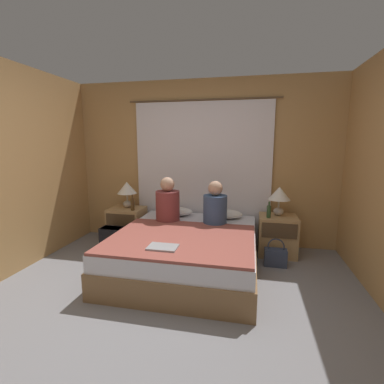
{
  "coord_description": "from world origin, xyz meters",
  "views": [
    {
      "loc": [
        0.75,
        -2.19,
        1.57
      ],
      "look_at": [
        0.0,
        1.3,
        0.93
      ],
      "focal_mm": 26.0,
      "sensor_mm": 36.0,
      "label": 1
    }
  ],
  "objects_px": {
    "lamp_left": "(127,190)",
    "beer_bottle_on_right_stand": "(269,211)",
    "bed": "(187,251)",
    "person_right_in_bed": "(215,207)",
    "nightstand_left": "(127,225)",
    "pillow_right": "(223,214)",
    "laptop_on_bed": "(163,247)",
    "backpack_on_floor": "(114,239)",
    "handbag_on_floor": "(275,257)",
    "beer_bottle_on_left_stand": "(133,204)",
    "nightstand_right": "(277,235)",
    "pillow_left": "(175,211)",
    "person_left_in_bed": "(168,204)",
    "lamp_right": "(279,196)"
  },
  "relations": [
    {
      "from": "lamp_left",
      "to": "beer_bottle_on_right_stand",
      "type": "height_order",
      "value": "lamp_left"
    },
    {
      "from": "bed",
      "to": "person_right_in_bed",
      "type": "xyz_separation_m",
      "value": [
        0.29,
        0.38,
        0.49
      ]
    },
    {
      "from": "nightstand_left",
      "to": "pillow_right",
      "type": "distance_m",
      "value": 1.53
    },
    {
      "from": "laptop_on_bed",
      "to": "backpack_on_floor",
      "type": "distance_m",
      "value": 1.38
    },
    {
      "from": "handbag_on_floor",
      "to": "lamp_left",
      "type": "bearing_deg",
      "value": 168.96
    },
    {
      "from": "nightstand_left",
      "to": "beer_bottle_on_left_stand",
      "type": "height_order",
      "value": "beer_bottle_on_left_stand"
    },
    {
      "from": "beer_bottle_on_right_stand",
      "to": "person_right_in_bed",
      "type": "bearing_deg",
      "value": -162.42
    },
    {
      "from": "nightstand_left",
      "to": "nightstand_right",
      "type": "height_order",
      "value": "same"
    },
    {
      "from": "backpack_on_floor",
      "to": "pillow_left",
      "type": "bearing_deg",
      "value": 33.89
    },
    {
      "from": "pillow_left",
      "to": "person_left_in_bed",
      "type": "relative_size",
      "value": 0.88
    },
    {
      "from": "beer_bottle_on_left_stand",
      "to": "person_left_in_bed",
      "type": "bearing_deg",
      "value": -19.76
    },
    {
      "from": "pillow_right",
      "to": "laptop_on_bed",
      "type": "distance_m",
      "value": 1.47
    },
    {
      "from": "pillow_right",
      "to": "bed",
      "type": "bearing_deg",
      "value": -116.23
    },
    {
      "from": "laptop_on_bed",
      "to": "handbag_on_floor",
      "type": "distance_m",
      "value": 1.58
    },
    {
      "from": "nightstand_left",
      "to": "pillow_left",
      "type": "distance_m",
      "value": 0.81
    },
    {
      "from": "pillow_right",
      "to": "handbag_on_floor",
      "type": "bearing_deg",
      "value": -30.59
    },
    {
      "from": "pillow_left",
      "to": "person_right_in_bed",
      "type": "xyz_separation_m",
      "value": [
        0.66,
        -0.36,
        0.18
      ]
    },
    {
      "from": "handbag_on_floor",
      "to": "person_left_in_bed",
      "type": "bearing_deg",
      "value": 177.57
    },
    {
      "from": "pillow_left",
      "to": "backpack_on_floor",
      "type": "distance_m",
      "value": 0.96
    },
    {
      "from": "person_right_in_bed",
      "to": "beer_bottle_on_right_stand",
      "type": "height_order",
      "value": "person_right_in_bed"
    },
    {
      "from": "person_left_in_bed",
      "to": "bed",
      "type": "bearing_deg",
      "value": -46.58
    },
    {
      "from": "lamp_right",
      "to": "pillow_right",
      "type": "distance_m",
      "value": 0.83
    },
    {
      "from": "nightstand_left",
      "to": "beer_bottle_on_right_stand",
      "type": "bearing_deg",
      "value": -2.87
    },
    {
      "from": "lamp_left",
      "to": "lamp_right",
      "type": "xyz_separation_m",
      "value": [
        2.28,
        0.0,
        0.0
      ]
    },
    {
      "from": "person_right_in_bed",
      "to": "lamp_left",
      "type": "bearing_deg",
      "value": 165.4
    },
    {
      "from": "person_left_in_bed",
      "to": "beer_bottle_on_left_stand",
      "type": "xyz_separation_m",
      "value": [
        -0.62,
        0.22,
        -0.09
      ]
    },
    {
      "from": "bed",
      "to": "beer_bottle_on_left_stand",
      "type": "height_order",
      "value": "beer_bottle_on_left_stand"
    },
    {
      "from": "backpack_on_floor",
      "to": "handbag_on_floor",
      "type": "distance_m",
      "value": 2.22
    },
    {
      "from": "bed",
      "to": "backpack_on_floor",
      "type": "relative_size",
      "value": 4.98
    },
    {
      "from": "bed",
      "to": "beer_bottle_on_right_stand",
      "type": "height_order",
      "value": "beer_bottle_on_right_stand"
    },
    {
      "from": "pillow_left",
      "to": "bed",
      "type": "bearing_deg",
      "value": -63.77
    },
    {
      "from": "pillow_right",
      "to": "beer_bottle_on_right_stand",
      "type": "bearing_deg",
      "value": -12.66
    },
    {
      "from": "lamp_right",
      "to": "person_right_in_bed",
      "type": "distance_m",
      "value": 0.93
    },
    {
      "from": "lamp_left",
      "to": "pillow_right",
      "type": "relative_size",
      "value": 0.74
    },
    {
      "from": "nightstand_right",
      "to": "pillow_right",
      "type": "distance_m",
      "value": 0.81
    },
    {
      "from": "nightstand_left",
      "to": "beer_bottle_on_right_stand",
      "type": "relative_size",
      "value": 2.49
    },
    {
      "from": "nightstand_right",
      "to": "handbag_on_floor",
      "type": "distance_m",
      "value": 0.43
    },
    {
      "from": "beer_bottle_on_right_stand",
      "to": "lamp_right",
      "type": "bearing_deg",
      "value": 47.04
    },
    {
      "from": "lamp_right",
      "to": "beer_bottle_on_left_stand",
      "type": "relative_size",
      "value": 1.71
    },
    {
      "from": "nightstand_right",
      "to": "backpack_on_floor",
      "type": "relative_size",
      "value": 1.44
    },
    {
      "from": "nightstand_left",
      "to": "beer_bottle_on_left_stand",
      "type": "bearing_deg",
      "value": -35.06
    },
    {
      "from": "person_left_in_bed",
      "to": "handbag_on_floor",
      "type": "height_order",
      "value": "person_left_in_bed"
    },
    {
      "from": "nightstand_left",
      "to": "nightstand_right",
      "type": "distance_m",
      "value": 2.28
    },
    {
      "from": "nightstand_left",
      "to": "person_right_in_bed",
      "type": "xyz_separation_m",
      "value": [
        1.43,
        -0.33,
        0.44
      ]
    },
    {
      "from": "person_right_in_bed",
      "to": "handbag_on_floor",
      "type": "bearing_deg",
      "value": -4.43
    },
    {
      "from": "pillow_left",
      "to": "backpack_on_floor",
      "type": "relative_size",
      "value": 1.43
    },
    {
      "from": "nightstand_right",
      "to": "pillow_left",
      "type": "height_order",
      "value": "pillow_left"
    },
    {
      "from": "pillow_left",
      "to": "pillow_right",
      "type": "distance_m",
      "value": 0.74
    },
    {
      "from": "nightstand_right",
      "to": "pillow_right",
      "type": "xyz_separation_m",
      "value": [
        -0.77,
        0.03,
        0.26
      ]
    },
    {
      "from": "nightstand_right",
      "to": "beer_bottle_on_left_stand",
      "type": "height_order",
      "value": "beer_bottle_on_left_stand"
    }
  ]
}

